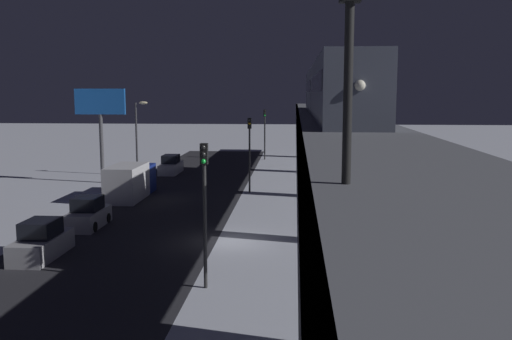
{
  "coord_description": "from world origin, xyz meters",
  "views": [
    {
      "loc": [
        -3.73,
        31.33,
        8.55
      ],
      "look_at": [
        -0.42,
        -15.79,
        1.98
      ],
      "focal_mm": 39.25,
      "sensor_mm": 36.0,
      "label": 1
    }
  ],
  "objects_px": {
    "subway_train": "(331,90)",
    "traffic_light_far": "(265,127)",
    "commercial_billboard": "(100,111)",
    "sedan_silver_2": "(42,242)",
    "traffic_light_mid": "(250,144)",
    "sedan_white": "(171,166)",
    "box_truck": "(131,181)",
    "traffic_light_near": "(204,194)",
    "sedan_silver": "(88,215)",
    "rail_signal": "(350,25)"
  },
  "relations": [
    {
      "from": "sedan_silver",
      "to": "commercial_billboard",
      "type": "distance_m",
      "value": 19.24
    },
    {
      "from": "commercial_billboard",
      "to": "sedan_white",
      "type": "bearing_deg",
      "value": -128.18
    },
    {
      "from": "rail_signal",
      "to": "sedan_silver_2",
      "type": "relative_size",
      "value": 0.92
    },
    {
      "from": "subway_train",
      "to": "traffic_light_mid",
      "type": "xyz_separation_m",
      "value": [
        6.43,
        -6.37,
        -4.54
      ]
    },
    {
      "from": "sedan_silver_2",
      "to": "box_truck",
      "type": "bearing_deg",
      "value": -89.31
    },
    {
      "from": "box_truck",
      "to": "subway_train",
      "type": "bearing_deg",
      "value": 168.61
    },
    {
      "from": "sedan_silver_2",
      "to": "traffic_light_far",
      "type": "xyz_separation_m",
      "value": [
        -9.3,
        -43.69,
        3.4
      ]
    },
    {
      "from": "sedan_white",
      "to": "traffic_light_mid",
      "type": "bearing_deg",
      "value": 130.63
    },
    {
      "from": "traffic_light_near",
      "to": "traffic_light_far",
      "type": "bearing_deg",
      "value": -90.0
    },
    {
      "from": "rail_signal",
      "to": "sedan_silver",
      "type": "bearing_deg",
      "value": -59.97
    },
    {
      "from": "sedan_silver",
      "to": "box_truck",
      "type": "bearing_deg",
      "value": -88.86
    },
    {
      "from": "subway_train",
      "to": "commercial_billboard",
      "type": "height_order",
      "value": "subway_train"
    },
    {
      "from": "rail_signal",
      "to": "traffic_light_near",
      "type": "relative_size",
      "value": 0.62
    },
    {
      "from": "sedan_silver_2",
      "to": "box_truck",
      "type": "height_order",
      "value": "box_truck"
    },
    {
      "from": "box_truck",
      "to": "traffic_light_near",
      "type": "relative_size",
      "value": 1.16
    },
    {
      "from": "subway_train",
      "to": "sedan_silver",
      "type": "distance_m",
      "value": 18.91
    },
    {
      "from": "traffic_light_mid",
      "to": "commercial_billboard",
      "type": "bearing_deg",
      "value": -16.57
    },
    {
      "from": "subway_train",
      "to": "commercial_billboard",
      "type": "distance_m",
      "value": 23.52
    },
    {
      "from": "sedan_silver",
      "to": "box_truck",
      "type": "height_order",
      "value": "box_truck"
    },
    {
      "from": "rail_signal",
      "to": "traffic_light_far",
      "type": "xyz_separation_m",
      "value": [
        4.78,
        -61.45,
        -5.49
      ]
    },
    {
      "from": "box_truck",
      "to": "traffic_light_far",
      "type": "distance_m",
      "value": 28.79
    },
    {
      "from": "sedan_silver_2",
      "to": "sedan_white",
      "type": "bearing_deg",
      "value": -90.0
    },
    {
      "from": "rail_signal",
      "to": "sedan_white",
      "type": "height_order",
      "value": "rail_signal"
    },
    {
      "from": "sedan_white",
      "to": "commercial_billboard",
      "type": "bearing_deg",
      "value": 51.82
    },
    {
      "from": "traffic_light_mid",
      "to": "rail_signal",
      "type": "bearing_deg",
      "value": 97.24
    },
    {
      "from": "traffic_light_near",
      "to": "traffic_light_mid",
      "type": "xyz_separation_m",
      "value": [
        0.0,
        -23.87,
        0.0
      ]
    },
    {
      "from": "traffic_light_near",
      "to": "subway_train",
      "type": "bearing_deg",
      "value": -110.17
    },
    {
      "from": "sedan_silver_2",
      "to": "subway_train",
      "type": "bearing_deg",
      "value": -139.45
    },
    {
      "from": "box_truck",
      "to": "traffic_light_mid",
      "type": "relative_size",
      "value": 1.16
    },
    {
      "from": "sedan_silver_2",
      "to": "commercial_billboard",
      "type": "distance_m",
      "value": 25.39
    },
    {
      "from": "traffic_light_far",
      "to": "rail_signal",
      "type": "bearing_deg",
      "value": 94.45
    },
    {
      "from": "subway_train",
      "to": "traffic_light_far",
      "type": "relative_size",
      "value": 5.76
    },
    {
      "from": "rail_signal",
      "to": "traffic_light_mid",
      "type": "height_order",
      "value": "rail_signal"
    },
    {
      "from": "box_truck",
      "to": "commercial_billboard",
      "type": "xyz_separation_m",
      "value": [
        4.94,
        -7.46,
        5.48
      ]
    },
    {
      "from": "subway_train",
      "to": "rail_signal",
      "type": "relative_size",
      "value": 9.22
    },
    {
      "from": "rail_signal",
      "to": "sedan_silver",
      "type": "distance_m",
      "value": 29.51
    },
    {
      "from": "subway_train",
      "to": "sedan_silver",
      "type": "xyz_separation_m",
      "value": [
        15.73,
        6.86,
        -7.95
      ]
    },
    {
      "from": "box_truck",
      "to": "sedan_silver",
      "type": "bearing_deg",
      "value": 91.14
    },
    {
      "from": "sedan_silver",
      "to": "subway_train",
      "type": "bearing_deg",
      "value": -156.44
    },
    {
      "from": "box_truck",
      "to": "commercial_billboard",
      "type": "distance_m",
      "value": 10.49
    },
    {
      "from": "traffic_light_mid",
      "to": "traffic_light_far",
      "type": "distance_m",
      "value": 23.87
    },
    {
      "from": "box_truck",
      "to": "traffic_light_mid",
      "type": "bearing_deg",
      "value": -161.61
    },
    {
      "from": "traffic_light_near",
      "to": "traffic_light_far",
      "type": "height_order",
      "value": "same"
    },
    {
      "from": "sedan_silver",
      "to": "traffic_light_far",
      "type": "bearing_deg",
      "value": -104.08
    },
    {
      "from": "traffic_light_mid",
      "to": "box_truck",
      "type": "bearing_deg",
      "value": 18.39
    },
    {
      "from": "sedan_silver_2",
      "to": "commercial_billboard",
      "type": "relative_size",
      "value": 0.49
    },
    {
      "from": "traffic_light_far",
      "to": "commercial_billboard",
      "type": "bearing_deg",
      "value": 53.57
    },
    {
      "from": "sedan_silver_2",
      "to": "traffic_light_far",
      "type": "bearing_deg",
      "value": -102.02
    },
    {
      "from": "subway_train",
      "to": "traffic_light_mid",
      "type": "distance_m",
      "value": 10.12
    },
    {
      "from": "traffic_light_far",
      "to": "commercial_billboard",
      "type": "relative_size",
      "value": 0.72
    }
  ]
}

